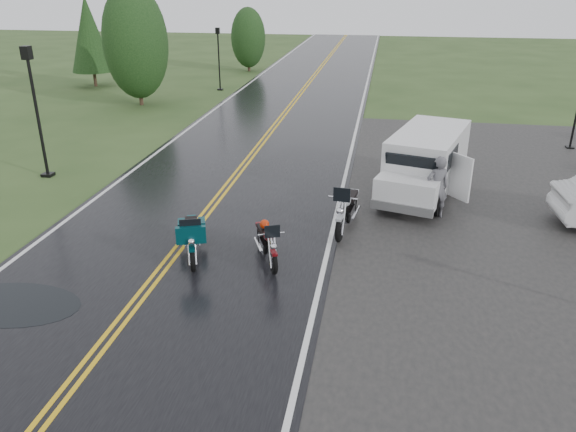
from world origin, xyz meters
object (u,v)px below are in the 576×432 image
(person_at_van, at_px, (437,188))
(lamp_post_far_left, at_px, (219,59))
(lamp_post_near_left, at_px, (37,113))
(motorcycle_red, at_px, (273,253))
(motorcycle_teal, at_px, (192,249))
(van_white, at_px, (385,176))
(motorcycle_silver, at_px, (340,218))

(person_at_van, distance_m, lamp_post_far_left, 21.75)
(lamp_post_near_left, height_order, lamp_post_far_left, lamp_post_near_left)
(motorcycle_red, height_order, person_at_van, person_at_van)
(motorcycle_red, relative_size, motorcycle_teal, 0.91)
(motorcycle_teal, relative_size, lamp_post_far_left, 0.59)
(motorcycle_teal, height_order, van_white, van_white)
(person_at_van, bearing_deg, lamp_post_near_left, -25.75)
(motorcycle_teal, height_order, motorcycle_silver, motorcycle_silver)
(van_white, distance_m, person_at_van, 1.59)
(motorcycle_red, bearing_deg, lamp_post_near_left, 124.90)
(person_at_van, relative_size, lamp_post_near_left, 0.41)
(person_at_van, xyz_separation_m, lamp_post_near_left, (-13.16, 1.53, 1.32))
(motorcycle_silver, bearing_deg, motorcycle_teal, -139.11)
(motorcycle_red, distance_m, van_white, 5.34)
(van_white, relative_size, lamp_post_near_left, 1.16)
(motorcycle_teal, bearing_deg, person_at_van, 17.74)
(motorcycle_teal, distance_m, van_white, 6.57)
(van_white, xyz_separation_m, person_at_van, (1.49, -0.56, -0.11))
(lamp_post_far_left, bearing_deg, person_at_van, -57.42)
(motorcycle_teal, xyz_separation_m, van_white, (4.35, 4.91, 0.38))
(motorcycle_teal, bearing_deg, motorcycle_silver, 14.83)
(motorcycle_red, height_order, lamp_post_far_left, lamp_post_far_left)
(motorcycle_teal, xyz_separation_m, person_at_van, (5.84, 4.35, 0.27))
(motorcycle_red, distance_m, lamp_post_near_left, 10.95)
(motorcycle_silver, xyz_separation_m, lamp_post_far_left, (-9.12, 20.47, 1.15))
(van_white, bearing_deg, motorcycle_silver, -95.42)
(motorcycle_teal, relative_size, lamp_post_near_left, 0.49)
(van_white, distance_m, lamp_post_far_left, 20.49)
(motorcycle_red, height_order, lamp_post_near_left, lamp_post_near_left)
(lamp_post_far_left, bearing_deg, lamp_post_near_left, -94.98)
(motorcycle_silver, distance_m, person_at_van, 3.37)
(motorcycle_teal, xyz_separation_m, lamp_post_far_left, (-5.86, 22.66, 1.22))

